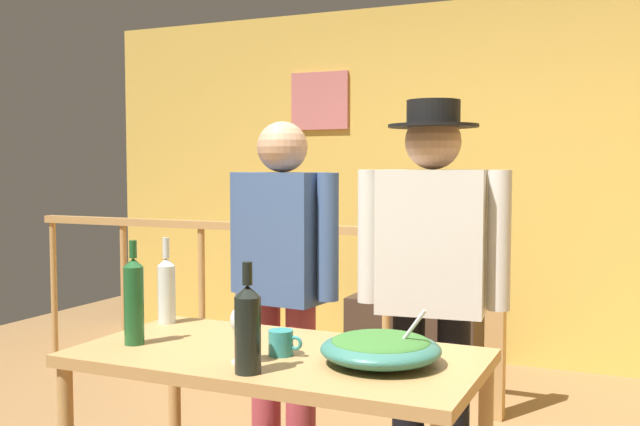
{
  "coord_description": "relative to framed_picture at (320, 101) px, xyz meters",
  "views": [
    {
      "loc": [
        0.93,
        -2.55,
        1.38
      ],
      "look_at": [
        -0.16,
        -0.11,
        1.21
      ],
      "focal_mm": 40.96,
      "sensor_mm": 36.0,
      "label": 1
    }
  ],
  "objects": [
    {
      "name": "person_standing_right",
      "position": [
        1.52,
        -2.31,
        -0.9
      ],
      "size": [
        0.6,
        0.35,
        1.64
      ],
      "rotation": [
        0.0,
        0.0,
        3.24
      ],
      "color": "black",
      "rests_on": "ground_plane"
    },
    {
      "name": "back_wall",
      "position": [
        1.35,
        0.06,
        -0.61
      ],
      "size": [
        6.39,
        0.1,
        2.54
      ],
      "primitive_type": "cube",
      "color": "gold",
      "rests_on": "ground_plane"
    },
    {
      "name": "mug_teal",
      "position": [
        1.22,
        -3.04,
        -1.07
      ],
      "size": [
        0.12,
        0.08,
        0.08
      ],
      "color": "teal",
      "rests_on": "serving_table"
    },
    {
      "name": "person_standing_left",
      "position": [
        0.86,
        -2.31,
        -0.96
      ],
      "size": [
        0.54,
        0.25,
        1.57
      ],
      "rotation": [
        0.0,
        0.0,
        3.04
      ],
      "color": "#9E3842",
      "rests_on": "ground_plane"
    },
    {
      "name": "framed_picture",
      "position": [
        0.0,
        0.0,
        0.0
      ],
      "size": [
        0.47,
        0.03,
        0.44
      ],
      "primitive_type": "cube",
      "color": "#C16A6A"
    },
    {
      "name": "wine_bottle_green",
      "position": [
        0.69,
        -3.11,
        -0.95
      ],
      "size": [
        0.07,
        0.07,
        0.36
      ],
      "color": "#1E5628",
      "rests_on": "serving_table"
    },
    {
      "name": "serving_table",
      "position": [
        1.19,
        -3.0,
        -1.19
      ],
      "size": [
        1.33,
        0.68,
        0.77
      ],
      "color": "#B2844C",
      "rests_on": "ground_plane"
    },
    {
      "name": "wine_bottle_dark",
      "position": [
        1.22,
        -3.25,
        -0.97
      ],
      "size": [
        0.08,
        0.08,
        0.33
      ],
      "color": "black",
      "rests_on": "serving_table"
    },
    {
      "name": "salad_bowl",
      "position": [
        1.55,
        -3.0,
        -1.06
      ],
      "size": [
        0.38,
        0.38,
        0.19
      ],
      "color": "#337060",
      "rests_on": "serving_table"
    },
    {
      "name": "wine_glass",
      "position": [
        1.15,
        -3.16,
        -0.98
      ],
      "size": [
        0.08,
        0.08,
        0.18
      ],
      "color": "silver",
      "rests_on": "serving_table"
    },
    {
      "name": "tv_console",
      "position": [
        0.85,
        -0.29,
        -1.64
      ],
      "size": [
        0.9,
        0.4,
        0.47
      ],
      "primitive_type": "cube",
      "color": "#38281E",
      "rests_on": "ground_plane"
    },
    {
      "name": "wine_bottle_clear",
      "position": [
        0.59,
        -2.78,
        -0.97
      ],
      "size": [
        0.07,
        0.07,
        0.34
      ],
      "color": "silver",
      "rests_on": "serving_table"
    },
    {
      "name": "stair_railing",
      "position": [
        0.49,
        -1.13,
        -1.2
      ],
      "size": [
        3.24,
        0.1,
        1.08
      ],
      "color": "#B2844C",
      "rests_on": "ground_plane"
    },
    {
      "name": "flat_screen_tv",
      "position": [
        0.85,
        -0.32,
        -1.14
      ],
      "size": [
        0.58,
        0.12,
        0.46
      ],
      "color": "black",
      "rests_on": "tv_console"
    }
  ]
}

